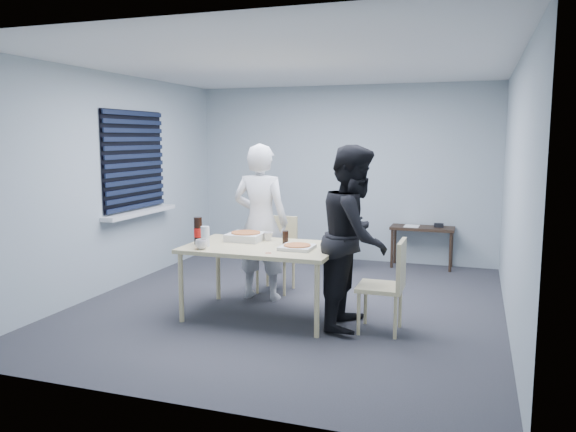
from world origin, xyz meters
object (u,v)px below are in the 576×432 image
(chair_right, at_px, (390,280))
(side_table, at_px, (422,232))
(chair_far, at_px, (278,248))
(soda_bottle, at_px, (198,231))
(mug_b, at_px, (268,236))
(person_white, at_px, (261,222))
(stool, at_px, (340,243))
(dining_table, at_px, (262,251))
(person_black, at_px, (355,237))
(backpack, at_px, (340,221))
(mug_a, at_px, (201,244))

(chair_right, distance_m, side_table, 2.84)
(chair_far, bearing_deg, soda_bottle, -111.57)
(chair_far, xyz_separation_m, mug_b, (0.16, -0.75, 0.28))
(chair_far, relative_size, soda_bottle, 3.18)
(person_white, relative_size, side_table, 2.01)
(person_white, relative_size, stool, 3.56)
(mug_b, bearing_deg, stool, 80.87)
(chair_far, bearing_deg, dining_table, -79.28)
(dining_table, xyz_separation_m, person_black, (0.95, 0.02, 0.20))
(backpack, bearing_deg, soda_bottle, -132.19)
(chair_right, height_order, mug_b, chair_right)
(dining_table, relative_size, stool, 3.07)
(soda_bottle, bearing_deg, backpack, 68.46)
(chair_far, distance_m, person_white, 0.56)
(chair_right, xyz_separation_m, mug_a, (-1.81, -0.29, 0.28))
(chair_right, height_order, stool, chair_right)
(dining_table, xyz_separation_m, side_table, (1.35, 2.78, -0.18))
(chair_right, bearing_deg, mug_b, 165.42)
(person_black, bearing_deg, chair_far, 48.58)
(person_white, height_order, mug_b, person_white)
(person_black, xyz_separation_m, stool, (-0.67, 2.24, -0.50))
(person_white, distance_m, mug_a, 1.01)
(mug_a, xyz_separation_m, soda_bottle, (-0.15, 0.23, 0.09))
(side_table, bearing_deg, mug_b, -119.11)
(chair_right, bearing_deg, dining_table, 177.09)
(person_black, relative_size, side_table, 2.01)
(dining_table, xyz_separation_m, person_white, (-0.26, 0.62, 0.20))
(chair_far, height_order, person_black, person_black)
(person_black, distance_m, backpack, 2.33)
(backpack, bearing_deg, mug_b, -119.84)
(stool, bearing_deg, mug_a, -106.67)
(backpack, relative_size, mug_b, 4.10)
(chair_far, xyz_separation_m, soda_bottle, (-0.46, -1.16, 0.37))
(mug_a, bearing_deg, side_table, 59.39)
(chair_right, bearing_deg, chair_far, 143.83)
(chair_far, bearing_deg, side_table, 48.37)
(soda_bottle, bearing_deg, chair_far, 68.43)
(backpack, height_order, soda_bottle, soda_bottle)
(person_black, relative_size, stool, 3.56)
(side_table, bearing_deg, dining_table, -115.95)
(dining_table, bearing_deg, person_white, 112.47)
(chair_far, height_order, mug_a, chair_far)
(chair_far, relative_size, chair_right, 1.00)
(stool, distance_m, mug_a, 2.76)
(side_table, distance_m, mug_b, 2.87)
(stool, bearing_deg, soda_bottle, -111.44)
(person_black, xyz_separation_m, soda_bottle, (-1.61, -0.15, -0.01))
(dining_table, relative_size, person_black, 0.86)
(dining_table, height_order, person_white, person_white)
(chair_right, height_order, soda_bottle, soda_bottle)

